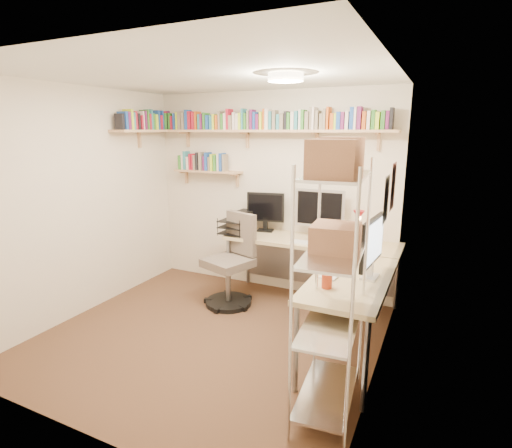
# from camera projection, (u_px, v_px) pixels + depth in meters

# --- Properties ---
(ground) EXTENTS (3.20, 3.20, 0.00)m
(ground) POSITION_uv_depth(u_px,v_px,m) (210.00, 336.00, 4.03)
(ground) COLOR #4E3721
(ground) RESTS_ON ground
(room_shell) EXTENTS (3.24, 3.04, 2.52)m
(room_shell) POSITION_uv_depth(u_px,v_px,m) (206.00, 184.00, 3.67)
(room_shell) COLOR beige
(room_shell) RESTS_ON ground
(wall_shelves) EXTENTS (3.12, 1.09, 0.80)m
(wall_shelves) POSITION_uv_depth(u_px,v_px,m) (232.00, 130.00, 4.88)
(wall_shelves) COLOR tan
(wall_shelves) RESTS_ON ground
(corner_desk) EXTENTS (2.10, 2.04, 1.36)m
(corner_desk) POSITION_uv_depth(u_px,v_px,m) (308.00, 247.00, 4.40)
(corner_desk) COLOR #C9B883
(corner_desk) RESTS_ON ground
(office_chair) EXTENTS (0.61, 0.62, 1.09)m
(office_chair) POSITION_uv_depth(u_px,v_px,m) (232.00, 267.00, 4.71)
(office_chair) COLOR black
(office_chair) RESTS_ON ground
(wire_rack) EXTENTS (0.46, 0.83, 1.99)m
(wire_rack) POSITION_uv_depth(u_px,v_px,m) (335.00, 218.00, 2.66)
(wire_rack) COLOR silver
(wire_rack) RESTS_ON ground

